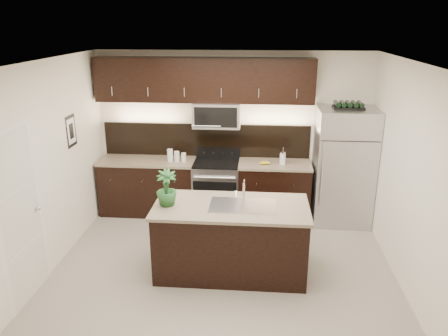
% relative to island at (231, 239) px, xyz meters
% --- Properties ---
extents(ground, '(4.50, 4.50, 0.00)m').
position_rel_island_xyz_m(ground, '(-0.11, 0.08, -0.47)').
color(ground, gray).
rests_on(ground, ground).
extents(room_walls, '(4.52, 4.02, 2.71)m').
position_rel_island_xyz_m(room_walls, '(-0.22, 0.04, 1.22)').
color(room_walls, silver).
rests_on(room_walls, ground).
extents(counter_run, '(3.51, 0.65, 0.94)m').
position_rel_island_xyz_m(counter_run, '(-0.57, 1.77, -0.00)').
color(counter_run, black).
rests_on(counter_run, ground).
extents(upper_fixtures, '(3.49, 0.40, 1.66)m').
position_rel_island_xyz_m(upper_fixtures, '(-0.54, 1.91, 1.67)').
color(upper_fixtures, black).
rests_on(upper_fixtures, counter_run).
extents(island, '(1.96, 0.96, 0.94)m').
position_rel_island_xyz_m(island, '(0.00, 0.00, 0.00)').
color(island, black).
rests_on(island, ground).
extents(sink_faucet, '(0.84, 0.50, 0.28)m').
position_rel_island_xyz_m(sink_faucet, '(0.15, 0.01, 0.48)').
color(sink_faucet, silver).
rests_on(sink_faucet, island).
extents(refrigerator, '(0.90, 0.81, 1.87)m').
position_rel_island_xyz_m(refrigerator, '(1.68, 1.71, 0.46)').
color(refrigerator, '#B2B2B7').
rests_on(refrigerator, ground).
extents(wine_rack, '(0.46, 0.29, 0.11)m').
position_rel_island_xyz_m(wine_rack, '(1.68, 1.71, 1.45)').
color(wine_rack, black).
rests_on(wine_rack, refrigerator).
extents(plant, '(0.33, 0.33, 0.46)m').
position_rel_island_xyz_m(plant, '(-0.81, -0.05, 0.70)').
color(plant, '#1E4C21').
rests_on(plant, island).
extents(canisters, '(0.31, 0.09, 0.21)m').
position_rel_island_xyz_m(canisters, '(-1.04, 1.72, 0.56)').
color(canisters, silver).
rests_on(canisters, counter_run).
extents(french_press, '(0.10, 0.10, 0.29)m').
position_rel_island_xyz_m(french_press, '(0.72, 1.72, 0.57)').
color(french_press, silver).
rests_on(french_press, counter_run).
extents(bananas, '(0.19, 0.16, 0.05)m').
position_rel_island_xyz_m(bananas, '(0.39, 1.69, 0.49)').
color(bananas, gold).
rests_on(bananas, counter_run).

